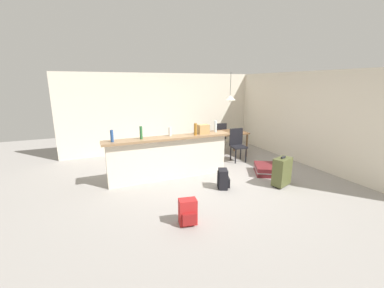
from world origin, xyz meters
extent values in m
cube|color=gray|center=(0.00, 0.00, -0.03)|extent=(13.00, 13.00, 0.05)
cube|color=silver|center=(0.00, 3.05, 1.25)|extent=(6.60, 0.10, 2.50)
cube|color=silver|center=(3.05, 0.30, 1.25)|extent=(0.10, 6.00, 2.50)
cube|color=silver|center=(-0.76, 0.48, 0.48)|extent=(2.80, 0.20, 0.96)
cube|color=#93704C|center=(-0.76, 0.48, 0.98)|extent=(2.96, 0.40, 0.05)
cylinder|color=#284C89|center=(-2.00, 0.46, 1.13)|extent=(0.06, 0.06, 0.25)
cylinder|color=#2D6B38|center=(-1.39, 0.50, 1.15)|extent=(0.06, 0.06, 0.28)
cylinder|color=silver|center=(-0.71, 0.55, 1.11)|extent=(0.07, 0.07, 0.21)
cylinder|color=#9E661E|center=(-0.14, 0.40, 1.15)|extent=(0.07, 0.07, 0.28)
cylinder|color=silver|center=(0.47, 0.55, 1.15)|extent=(0.07, 0.07, 0.29)
cube|color=tan|center=(0.11, 0.50, 1.12)|extent=(0.26, 0.18, 0.22)
cube|color=brown|center=(1.47, 1.62, 0.72)|extent=(1.10, 0.80, 0.04)
cylinder|color=brown|center=(0.98, 1.28, 0.35)|extent=(0.06, 0.06, 0.70)
cylinder|color=brown|center=(1.96, 1.28, 0.35)|extent=(0.06, 0.06, 0.70)
cylinder|color=brown|center=(0.98, 1.96, 0.35)|extent=(0.06, 0.06, 0.70)
cylinder|color=brown|center=(1.96, 1.96, 0.35)|extent=(0.06, 0.06, 0.70)
cube|color=black|center=(1.46, 0.97, 0.43)|extent=(0.44, 0.44, 0.04)
cube|color=black|center=(1.48, 1.14, 0.69)|extent=(0.40, 0.08, 0.48)
cylinder|color=black|center=(1.28, 0.83, 0.21)|extent=(0.04, 0.04, 0.41)
cylinder|color=black|center=(1.60, 0.79, 0.21)|extent=(0.04, 0.04, 0.41)
cylinder|color=black|center=(1.32, 1.14, 0.21)|extent=(0.04, 0.04, 0.41)
cylinder|color=black|center=(1.64, 1.11, 0.21)|extent=(0.04, 0.04, 0.41)
cube|color=black|center=(1.54, 2.29, 0.43)|extent=(0.47, 0.47, 0.04)
cube|color=black|center=(1.51, 2.11, 0.69)|extent=(0.40, 0.11, 0.48)
cylinder|color=black|center=(1.73, 2.41, 0.21)|extent=(0.04, 0.04, 0.41)
cylinder|color=black|center=(1.42, 2.47, 0.21)|extent=(0.04, 0.04, 0.41)
cylinder|color=black|center=(1.67, 2.10, 0.21)|extent=(0.04, 0.04, 0.41)
cylinder|color=black|center=(1.36, 2.16, 0.21)|extent=(0.04, 0.04, 0.41)
cylinder|color=black|center=(1.55, 1.66, 2.16)|extent=(0.01, 0.01, 0.68)
cone|color=white|center=(1.55, 1.66, 1.77)|extent=(0.34, 0.34, 0.14)
sphere|color=white|center=(1.55, 1.66, 1.69)|extent=(0.07, 0.07, 0.07)
cube|color=maroon|center=(1.53, -0.15, 0.11)|extent=(0.75, 0.83, 0.22)
cube|color=gray|center=(1.53, -0.15, 0.11)|extent=(0.77, 0.84, 0.02)
cube|color=#2D2D33|center=(1.73, 0.21, 0.11)|extent=(0.23, 0.21, 0.02)
cube|color=#51562D|center=(1.35, -0.89, 0.33)|extent=(0.50, 0.38, 0.60)
cylinder|color=black|center=(1.17, -0.95, 0.03)|extent=(0.07, 0.05, 0.06)
cylinder|color=black|center=(1.53, -0.82, 0.03)|extent=(0.07, 0.05, 0.06)
cube|color=#232328|center=(1.35, -0.89, 0.65)|extent=(0.15, 0.09, 0.04)
cube|color=black|center=(0.11, -0.50, 0.21)|extent=(0.27, 0.33, 0.42)
cube|color=black|center=(0.21, -0.54, 0.14)|extent=(0.14, 0.23, 0.19)
cube|color=black|center=(-0.01, -0.52, 0.19)|extent=(0.04, 0.04, 0.36)
cube|color=black|center=(0.04, -0.39, 0.19)|extent=(0.04, 0.04, 0.36)
cube|color=red|center=(-1.11, -1.48, 0.21)|extent=(0.31, 0.23, 0.42)
cube|color=maroon|center=(-1.12, -1.59, 0.14)|extent=(0.23, 0.10, 0.19)
cube|color=black|center=(-1.16, -1.37, 0.19)|extent=(0.04, 0.03, 0.36)
cube|color=black|center=(-1.02, -1.39, 0.19)|extent=(0.04, 0.03, 0.36)
camera|label=1|loc=(-2.45, -4.77, 2.20)|focal=23.17mm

